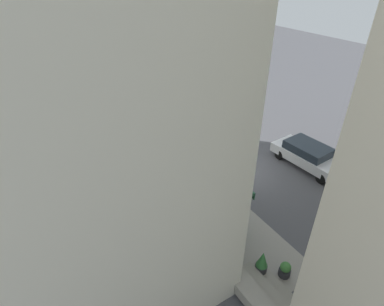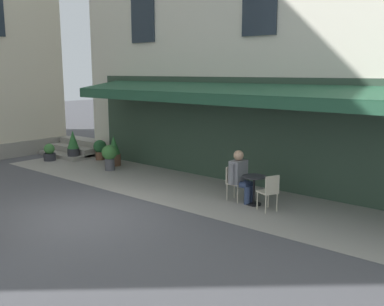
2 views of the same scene
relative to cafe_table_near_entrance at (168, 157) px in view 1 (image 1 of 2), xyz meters
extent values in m
plane|color=#4C4C51|center=(2.64, 3.34, -0.49)|extent=(70.00, 70.00, 0.00)
cube|color=gray|center=(-0.61, -0.06, -0.49)|extent=(20.50, 3.20, 0.01)
cube|color=beige|center=(-1.36, -6.16, 7.01)|extent=(20.00, 9.00, 15.00)
cube|color=#2D4233|center=(-0.36, -1.63, 1.11)|extent=(16.00, 0.06, 3.20)
cube|color=#235138|center=(-0.36, -0.81, 2.36)|extent=(15.00, 1.70, 0.36)
cube|color=#235138|center=(-0.36, 0.02, 2.13)|extent=(15.00, 0.04, 0.28)
cube|color=#232D38|center=(-8.36, -1.62, 4.71)|extent=(1.10, 0.06, 1.70)
cube|color=#232D38|center=(-3.69, -1.62, 4.71)|extent=(1.10, 0.06, 1.70)
cube|color=#232D38|center=(0.97, -1.62, 4.71)|extent=(1.10, 0.06, 1.70)
cube|color=#232D38|center=(5.64, -1.62, 4.71)|extent=(1.10, 0.06, 1.70)
cube|color=#232D38|center=(-3.69, -1.62, 7.71)|extent=(1.10, 0.06, 1.70)
cube|color=#232D38|center=(0.97, -1.62, 7.71)|extent=(1.10, 0.06, 1.70)
cube|color=#232D38|center=(5.64, -1.62, 7.71)|extent=(1.10, 0.06, 1.70)
cube|color=gray|center=(9.24, -0.86, -0.42)|extent=(2.40, 1.40, 0.15)
cube|color=gray|center=(9.24, -1.21, -0.27)|extent=(2.40, 1.05, 0.30)
cube|color=gray|center=(9.24, -1.56, -0.12)|extent=(2.40, 0.70, 0.45)
cylinder|color=black|center=(0.00, 0.00, -0.48)|extent=(0.40, 0.40, 0.03)
cylinder|color=black|center=(0.00, 0.00, -0.13)|extent=(0.06, 0.06, 0.72)
cylinder|color=#2D2D33|center=(0.00, 0.00, 0.24)|extent=(0.60, 0.60, 0.03)
cylinder|color=beige|center=(-0.42, -0.01, -0.27)|extent=(0.03, 0.03, 0.45)
cylinder|color=beige|center=(-0.29, 0.30, -0.27)|extent=(0.03, 0.03, 0.45)
cylinder|color=beige|center=(-0.73, 0.11, -0.27)|extent=(0.03, 0.03, 0.45)
cylinder|color=beige|center=(-0.60, 0.43, -0.27)|extent=(0.03, 0.03, 0.45)
cube|color=beige|center=(-0.51, 0.21, -0.02)|extent=(0.52, 0.52, 0.04)
cube|color=beige|center=(-0.68, 0.27, 0.21)|extent=(0.19, 0.39, 0.42)
cylinder|color=beige|center=(0.38, 0.17, -0.27)|extent=(0.03, 0.03, 0.45)
cylinder|color=beige|center=(0.38, -0.17, -0.27)|extent=(0.03, 0.03, 0.45)
cylinder|color=beige|center=(0.72, 0.16, -0.27)|extent=(0.03, 0.03, 0.45)
cylinder|color=beige|center=(0.72, -0.18, -0.27)|extent=(0.03, 0.03, 0.45)
cube|color=beige|center=(0.55, 0.00, -0.02)|extent=(0.40, 0.40, 0.04)
cube|color=beige|center=(0.73, -0.01, 0.21)|extent=(0.04, 0.40, 0.42)
cylinder|color=black|center=(-5.13, 0.29, -0.48)|extent=(0.40, 0.40, 0.03)
cylinder|color=black|center=(-5.13, 0.29, -0.13)|extent=(0.06, 0.06, 0.72)
cylinder|color=#2D2D33|center=(-5.13, 0.29, 0.24)|extent=(0.60, 0.60, 0.03)
cylinder|color=beige|center=(-5.53, 0.37, -0.27)|extent=(0.03, 0.03, 0.45)
cylinder|color=beige|center=(-5.34, 0.65, -0.27)|extent=(0.03, 0.03, 0.45)
cylinder|color=beige|center=(-5.81, 0.57, -0.27)|extent=(0.03, 0.03, 0.45)
cylinder|color=beige|center=(-5.61, 0.85, -0.27)|extent=(0.03, 0.03, 0.45)
cube|color=beige|center=(-5.57, 0.61, -0.02)|extent=(0.56, 0.56, 0.04)
cube|color=beige|center=(-5.72, 0.71, 0.21)|extent=(0.26, 0.35, 0.42)
cylinder|color=beige|center=(-4.72, 0.41, -0.27)|extent=(0.03, 0.03, 0.45)
cylinder|color=beige|center=(-4.77, 0.07, -0.27)|extent=(0.03, 0.03, 0.45)
cylinder|color=beige|center=(-4.39, 0.36, -0.27)|extent=(0.03, 0.03, 0.45)
cylinder|color=beige|center=(-4.44, 0.02, -0.27)|extent=(0.03, 0.03, 0.45)
cube|color=beige|center=(-4.58, 0.21, -0.02)|extent=(0.45, 0.45, 0.04)
cube|color=beige|center=(-4.40, 0.19, 0.21)|extent=(0.10, 0.40, 0.42)
cylinder|color=black|center=(-8.32, 0.03, -0.48)|extent=(0.40, 0.40, 0.03)
cylinder|color=black|center=(-8.32, 0.03, -0.13)|extent=(0.06, 0.06, 0.72)
cylinder|color=#2D2D33|center=(-8.32, 0.03, 0.24)|extent=(0.60, 0.60, 0.03)
cylinder|color=beige|center=(-8.47, 0.42, -0.27)|extent=(0.03, 0.03, 0.45)
cylinder|color=beige|center=(-8.13, 0.40, -0.27)|extent=(0.03, 0.03, 0.45)
cylinder|color=beige|center=(-8.45, 0.76, -0.27)|extent=(0.03, 0.03, 0.45)
cylinder|color=beige|center=(-8.11, 0.74, -0.27)|extent=(0.03, 0.03, 0.45)
cube|color=beige|center=(-8.29, 0.58, -0.02)|extent=(0.42, 0.42, 0.04)
cube|color=beige|center=(-8.28, 0.76, 0.21)|extent=(0.40, 0.06, 0.42)
cylinder|color=beige|center=(-8.20, -0.37, -0.27)|extent=(0.03, 0.03, 0.45)
cylinder|color=beige|center=(-8.54, -0.33, -0.27)|extent=(0.03, 0.03, 0.45)
cylinder|color=beige|center=(-8.24, -0.70, -0.27)|extent=(0.03, 0.03, 0.45)
cylinder|color=beige|center=(-8.58, -0.66, -0.27)|extent=(0.03, 0.03, 0.45)
cube|color=beige|center=(-8.39, -0.52, -0.02)|extent=(0.45, 0.45, 0.04)
cube|color=beige|center=(-8.41, -0.69, 0.21)|extent=(0.40, 0.09, 0.42)
cylinder|color=navy|center=(-8.40, 0.19, -0.26)|extent=(0.15, 0.15, 0.47)
cylinder|color=navy|center=(-8.39, 0.36, 0.00)|extent=(0.18, 0.34, 0.16)
cylinder|color=navy|center=(-8.22, 0.18, -0.26)|extent=(0.15, 0.15, 0.47)
cylinder|color=navy|center=(-8.21, 0.35, 0.00)|extent=(0.18, 0.34, 0.16)
cube|color=red|center=(-8.29, 0.52, 0.28)|extent=(0.48, 0.29, 0.57)
sphere|color=tan|center=(-8.29, 0.52, 0.69)|extent=(0.25, 0.25, 0.25)
cylinder|color=red|center=(-8.58, 0.54, 0.27)|extent=(0.10, 0.10, 0.50)
cylinder|color=red|center=(-8.01, 0.50, 0.27)|extent=(0.10, 0.10, 0.50)
cylinder|color=navy|center=(0.14, 0.10, -0.26)|extent=(0.16, 0.16, 0.47)
cylinder|color=navy|center=(0.31, 0.10, 0.00)|extent=(0.36, 0.17, 0.17)
cylinder|color=navy|center=(0.14, -0.10, -0.26)|extent=(0.16, 0.16, 0.47)
cylinder|color=navy|center=(0.31, -0.10, 0.00)|extent=(0.36, 0.17, 0.17)
cube|color=gray|center=(0.49, 0.00, 0.30)|extent=(0.29, 0.50, 0.60)
sphere|color=tan|center=(0.49, 0.00, 0.73)|extent=(0.27, 0.27, 0.27)
cylinder|color=gray|center=(0.49, 0.30, 0.28)|extent=(0.11, 0.11, 0.53)
cylinder|color=gray|center=(0.49, -0.30, 0.28)|extent=(0.11, 0.11, 0.53)
cylinder|color=black|center=(9.30, 4.27, 0.81)|extent=(0.05, 0.05, 2.60)
cylinder|color=#192899|center=(9.26, 4.27, 1.66)|extent=(0.05, 0.56, 0.56)
cylinder|color=red|center=(9.24, 4.27, 1.66)|extent=(0.04, 0.59, 0.59)
cylinder|color=#2D2D33|center=(8.44, -0.47, -0.27)|extent=(0.46, 0.46, 0.44)
cone|color=#2D6B33|center=(8.44, -0.47, 0.30)|extent=(0.44, 0.44, 0.69)
cylinder|color=#4C4C51|center=(5.90, -0.16, -0.29)|extent=(0.34, 0.34, 0.41)
sphere|color=#3D7A38|center=(5.90, -0.16, 0.14)|extent=(0.52, 0.52, 0.52)
cylinder|color=#2D2D33|center=(8.98, 0.24, -0.35)|extent=(0.45, 0.45, 0.28)
sphere|color=#3D7A38|center=(8.98, 0.24, -0.04)|extent=(0.40, 0.40, 0.40)
cylinder|color=brown|center=(6.39, -0.77, -0.28)|extent=(0.47, 0.47, 0.42)
cone|color=#2D6B33|center=(6.39, -0.77, 0.27)|extent=(0.45, 0.45, 0.67)
cylinder|color=brown|center=(7.62, -1.11, -0.34)|extent=(0.36, 0.36, 0.31)
sphere|color=#23562D|center=(7.62, -1.11, 0.03)|extent=(0.50, 0.50, 0.50)
cube|color=silver|center=(4.40, 6.83, 0.08)|extent=(4.40, 2.05, 0.55)
cube|color=#232D38|center=(4.20, 6.82, 0.60)|extent=(2.50, 1.74, 0.48)
cylinder|color=black|center=(5.89, 6.12, -0.19)|extent=(0.60, 0.20, 0.60)
cylinder|color=black|center=(5.80, 7.71, -0.19)|extent=(0.60, 0.20, 0.60)
cylinder|color=black|center=(3.00, 5.95, -0.19)|extent=(0.60, 0.20, 0.60)
cylinder|color=black|center=(2.90, 7.54, -0.19)|extent=(0.60, 0.20, 0.60)
camera|label=1|loc=(13.47, -6.60, 9.65)|focal=28.65mm
camera|label=2|loc=(-5.65, 9.21, 2.87)|focal=40.53mm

